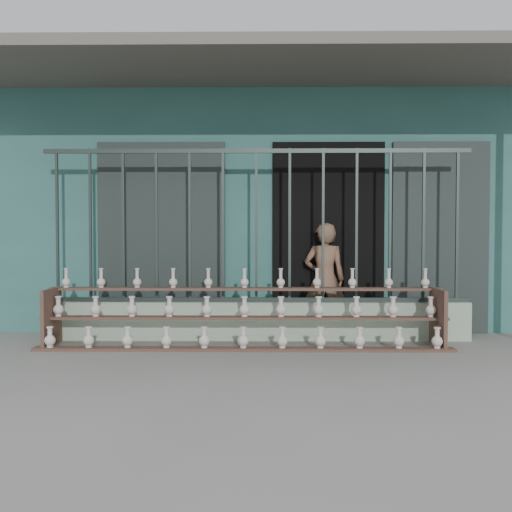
{
  "coord_description": "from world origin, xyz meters",
  "views": [
    {
      "loc": [
        0.08,
        -5.4,
        1.22
      ],
      "look_at": [
        0.0,
        1.0,
        1.0
      ],
      "focal_mm": 40.0,
      "sensor_mm": 36.0,
      "label": 1
    }
  ],
  "objects": [
    {
      "name": "elderly_woman",
      "position": [
        0.84,
        1.65,
        0.69
      ],
      "size": [
        0.51,
        0.34,
        1.38
      ],
      "primitive_type": "imported",
      "rotation": [
        0.0,
        0.0,
        3.13
      ],
      "color": "brown",
      "rests_on": "ground"
    },
    {
      "name": "shelf_rack",
      "position": [
        -0.13,
        0.89,
        0.36
      ],
      "size": [
        4.5,
        0.68,
        0.85
      ],
      "color": "brown",
      "rests_on": "ground"
    },
    {
      "name": "security_fence",
      "position": [
        -0.0,
        1.3,
        1.35
      ],
      "size": [
        5.0,
        0.04,
        1.8
      ],
      "color": "#283330",
      "rests_on": "parapet_wall"
    },
    {
      "name": "parapet_wall",
      "position": [
        0.0,
        1.3,
        0.23
      ],
      "size": [
        5.0,
        0.2,
        0.45
      ],
      "primitive_type": "cube",
      "color": "#A0B89E",
      "rests_on": "ground"
    },
    {
      "name": "workshop_building",
      "position": [
        0.0,
        4.23,
        1.62
      ],
      "size": [
        7.4,
        6.6,
        3.21
      ],
      "color": "#2D605B",
      "rests_on": "ground"
    },
    {
      "name": "ground",
      "position": [
        0.0,
        0.0,
        0.0
      ],
      "size": [
        60.0,
        60.0,
        0.0
      ],
      "primitive_type": "plane",
      "color": "slate"
    }
  ]
}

